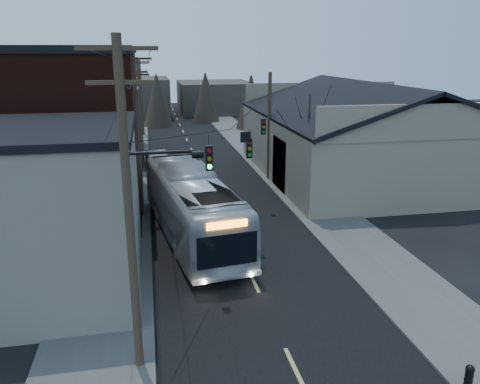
# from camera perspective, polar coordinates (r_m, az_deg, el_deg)

# --- Properties ---
(road_surface) EXTENTS (9.00, 110.00, 0.02)m
(road_surface) POSITION_cam_1_polar(r_m,az_deg,el_deg) (41.98, -4.88, 2.97)
(road_surface) COLOR black
(road_surface) RESTS_ON ground
(sidewalk_left) EXTENTS (4.00, 110.00, 0.12)m
(sidewalk_left) POSITION_cam_1_polar(r_m,az_deg,el_deg) (41.81, -13.77, 2.55)
(sidewalk_left) COLOR #474744
(sidewalk_left) RESTS_ON ground
(sidewalk_right) EXTENTS (4.00, 110.00, 0.12)m
(sidewalk_right) POSITION_cam_1_polar(r_m,az_deg,el_deg) (43.11, 3.75, 3.43)
(sidewalk_right) COLOR #474744
(sidewalk_right) RESTS_ON ground
(building_clapboard) EXTENTS (8.00, 8.00, 7.00)m
(building_clapboard) POSITION_cam_1_polar(r_m,az_deg,el_deg) (21.14, -23.39, -2.60)
(building_clapboard) COLOR #6D685B
(building_clapboard) RESTS_ON ground
(building_brick) EXTENTS (10.00, 12.00, 10.00)m
(building_brick) POSITION_cam_1_polar(r_m,az_deg,el_deg) (31.48, -21.51, 6.47)
(building_brick) COLOR black
(building_brick) RESTS_ON ground
(building_left_far) EXTENTS (9.00, 14.00, 7.00)m
(building_left_far) POSITION_cam_1_polar(r_m,az_deg,el_deg) (47.29, -17.45, 8.14)
(building_left_far) COLOR #36302B
(building_left_far) RESTS_ON ground
(warehouse) EXTENTS (16.16, 20.60, 7.73)m
(warehouse) POSITION_cam_1_polar(r_m,az_deg,el_deg) (40.18, 14.71, 5.77)
(warehouse) COLOR #7F705D
(warehouse) RESTS_ON ground
(building_far_left) EXTENTS (10.00, 12.00, 6.00)m
(building_far_left) POSITION_cam_1_polar(r_m,az_deg,el_deg) (75.88, -12.52, 11.14)
(building_far_left) COLOR #36302B
(building_far_left) RESTS_ON ground
(building_far_right) EXTENTS (12.00, 14.00, 5.00)m
(building_far_right) POSITION_cam_1_polar(r_m,az_deg,el_deg) (81.67, -3.11, 11.53)
(building_far_right) COLOR #36302B
(building_far_right) RESTS_ON ground
(bare_tree) EXTENTS (0.40, 0.40, 7.20)m
(bare_tree) POSITION_cam_1_polar(r_m,az_deg,el_deg) (33.01, 8.27, 5.43)
(bare_tree) COLOR black
(bare_tree) RESTS_ON ground
(utility_lines) EXTENTS (11.24, 45.28, 10.50)m
(utility_lines) POSITION_cam_1_polar(r_m,az_deg,el_deg) (35.07, -9.12, 8.30)
(utility_lines) COLOR #382B1E
(utility_lines) RESTS_ON ground
(bus) EXTENTS (4.88, 13.53, 3.69)m
(bus) POSITION_cam_1_polar(r_m,az_deg,el_deg) (25.94, -5.87, -1.66)
(bus) COLOR #B2B9BF
(bus) RESTS_ON ground
(parked_car) EXTENTS (2.20, 4.80, 1.53)m
(parked_car) POSITION_cam_1_polar(r_m,az_deg,el_deg) (42.13, -10.01, 3.87)
(parked_car) COLOR #979B9E
(parked_car) RESTS_ON ground
(fire_hydrant) EXTENTS (0.39, 0.27, 0.80)m
(fire_hydrant) POSITION_cam_1_polar(r_m,az_deg,el_deg) (16.81, 26.15, -19.47)
(fire_hydrant) COLOR black
(fire_hydrant) RESTS_ON sidewalk_right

